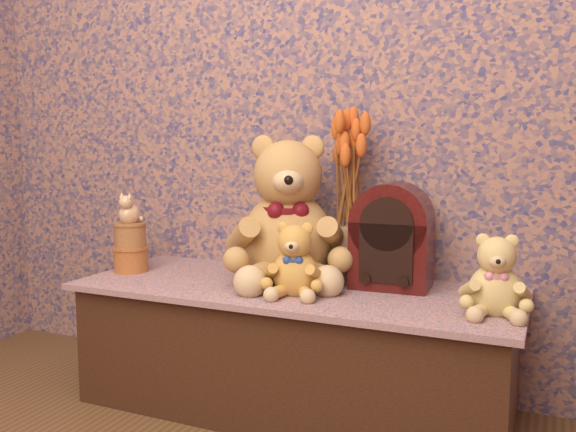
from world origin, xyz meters
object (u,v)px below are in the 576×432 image
object	(u,v)px
teddy_large	(288,203)
cat_figurine	(129,207)
teddy_medium	(295,256)
cathedral_radio	(392,235)
teddy_small	(496,271)
ceramic_vase	(347,254)
biscuit_tin_lower	(131,259)

from	to	relation	value
teddy_large	cat_figurine	world-z (taller)	teddy_large
teddy_medium	cat_figurine	world-z (taller)	cat_figurine
cathedral_radio	cat_figurine	distance (m)	0.95
teddy_small	cathedral_radio	world-z (taller)	cathedral_radio
teddy_large	teddy_medium	size ratio (longest dim) A/B	2.18
teddy_medium	cathedral_radio	size ratio (longest dim) A/B	0.71
teddy_large	teddy_medium	xyz separation A→B (m)	(0.10, -0.18, -0.14)
ceramic_vase	cat_figurine	xyz separation A→B (m)	(-0.77, -0.19, 0.14)
teddy_medium	biscuit_tin_lower	bearing A→B (deg)	161.93
cathedral_radio	biscuit_tin_lower	bearing A→B (deg)	-173.15
teddy_large	teddy_medium	distance (m)	0.25
teddy_large	teddy_small	bearing A→B (deg)	-37.08
teddy_medium	cat_figurine	size ratio (longest dim) A/B	2.09
teddy_large	ceramic_vase	bearing A→B (deg)	-4.12
ceramic_vase	cat_figurine	size ratio (longest dim) A/B	1.59
cat_figurine	teddy_medium	bearing A→B (deg)	-18.81
teddy_small	cathedral_radio	bearing A→B (deg)	142.49
biscuit_tin_lower	ceramic_vase	bearing A→B (deg)	13.54
teddy_large	cat_figurine	size ratio (longest dim) A/B	4.56
teddy_large	ceramic_vase	distance (m)	0.27
teddy_medium	teddy_small	world-z (taller)	teddy_medium
teddy_small	ceramic_vase	xyz separation A→B (m)	(-0.51, 0.23, -0.03)
ceramic_vase	cathedral_radio	bearing A→B (deg)	-11.43
teddy_medium	cat_figurine	xyz separation A→B (m)	(-0.69, 0.06, 0.12)
cathedral_radio	biscuit_tin_lower	world-z (taller)	cathedral_radio
teddy_medium	biscuit_tin_lower	world-z (taller)	teddy_medium
ceramic_vase	cat_figurine	distance (m)	0.81
biscuit_tin_lower	cat_figurine	xyz separation A→B (m)	(0.00, 0.00, 0.19)
teddy_small	cathedral_radio	xyz separation A→B (m)	(-0.34, 0.19, 0.05)
biscuit_tin_lower	cat_figurine	size ratio (longest dim) A/B	1.06
cathedral_radio	cat_figurine	size ratio (longest dim) A/B	2.94
teddy_large	biscuit_tin_lower	xyz separation A→B (m)	(-0.58, -0.11, -0.22)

